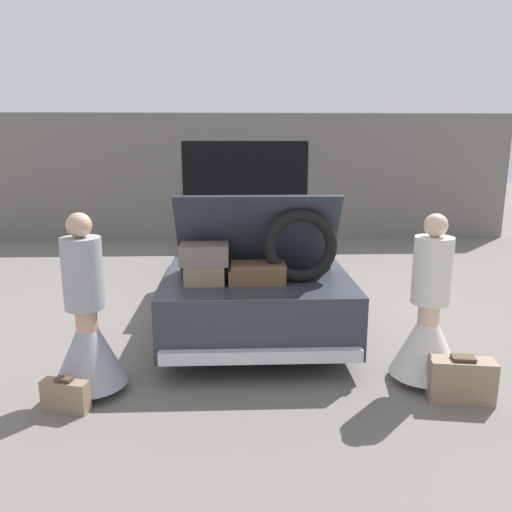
{
  "coord_description": "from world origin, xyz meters",
  "views": [
    {
      "loc": [
        -0.22,
        -6.71,
        2.17
      ],
      "look_at": [
        0.0,
        -1.36,
        0.95
      ],
      "focal_mm": 35.0,
      "sensor_mm": 36.0,
      "label": 1
    }
  ],
  "objects_px": {
    "car": "(252,261)",
    "person_right": "(428,324)",
    "suitcase_beside_right_person": "(461,380)",
    "suitcase_beside_left_person": "(66,396)",
    "person_left": "(87,331)"
  },
  "relations": [
    {
      "from": "person_left",
      "to": "suitcase_beside_left_person",
      "type": "relative_size",
      "value": 3.92
    },
    {
      "from": "person_left",
      "to": "suitcase_beside_right_person",
      "type": "bearing_deg",
      "value": 87.31
    },
    {
      "from": "car",
      "to": "person_right",
      "type": "xyz_separation_m",
      "value": [
        1.52,
        -2.48,
        -0.02
      ]
    },
    {
      "from": "suitcase_beside_left_person",
      "to": "car",
      "type": "bearing_deg",
      "value": 60.43
    },
    {
      "from": "person_left",
      "to": "person_right",
      "type": "bearing_deg",
      "value": 94.0
    },
    {
      "from": "person_left",
      "to": "suitcase_beside_left_person",
      "type": "distance_m",
      "value": 0.56
    },
    {
      "from": "person_left",
      "to": "suitcase_beside_left_person",
      "type": "bearing_deg",
      "value": -16.21
    },
    {
      "from": "car",
      "to": "suitcase_beside_left_person",
      "type": "distance_m",
      "value": 3.34
    },
    {
      "from": "person_right",
      "to": "suitcase_beside_right_person",
      "type": "distance_m",
      "value": 0.55
    },
    {
      "from": "person_right",
      "to": "car",
      "type": "bearing_deg",
      "value": 45.73
    },
    {
      "from": "person_right",
      "to": "suitcase_beside_left_person",
      "type": "height_order",
      "value": "person_right"
    },
    {
      "from": "person_right",
      "to": "suitcase_beside_right_person",
      "type": "relative_size",
      "value": 2.78
    },
    {
      "from": "car",
      "to": "person_right",
      "type": "height_order",
      "value": "car"
    },
    {
      "from": "person_right",
      "to": "suitcase_beside_right_person",
      "type": "height_order",
      "value": "person_right"
    },
    {
      "from": "person_left",
      "to": "person_right",
      "type": "relative_size",
      "value": 1.02
    }
  ]
}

